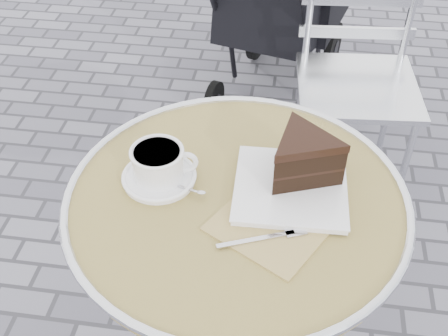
# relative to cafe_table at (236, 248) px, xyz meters

# --- Properties ---
(cafe_table) EXTENTS (0.72, 0.72, 0.74)m
(cafe_table) POSITION_rel_cafe_table_xyz_m (0.00, 0.00, 0.00)
(cafe_table) COLOR silver
(cafe_table) RESTS_ON ground
(cappuccino_set) EXTENTS (0.18, 0.15, 0.08)m
(cappuccino_set) POSITION_rel_cafe_table_xyz_m (-0.17, 0.03, 0.20)
(cappuccino_set) COLOR white
(cappuccino_set) RESTS_ON cafe_table
(cake_plate_set) EXTENTS (0.29, 0.37, 0.12)m
(cake_plate_set) POSITION_rel_cafe_table_xyz_m (0.12, 0.05, 0.22)
(cake_plate_set) COLOR tan
(cake_plate_set) RESTS_ON cafe_table
(bistro_chair) EXTENTS (0.44, 0.44, 0.91)m
(bistro_chair) POSITION_rel_cafe_table_xyz_m (0.31, 0.96, -0.00)
(bistro_chair) COLOR silver
(bistro_chair) RESTS_ON ground
(baby_stroller) EXTENTS (0.64, 1.01, 0.98)m
(baby_stroller) POSITION_rel_cafe_table_xyz_m (0.02, 1.54, -0.13)
(baby_stroller) COLOR black
(baby_stroller) RESTS_ON ground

